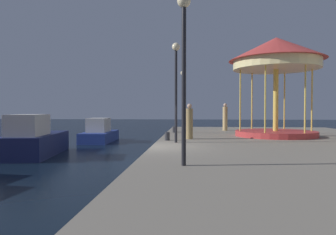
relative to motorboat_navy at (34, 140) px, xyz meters
name	(u,v)px	position (x,y,z in m)	size (l,w,h in m)	color
ground_plane	(152,166)	(6.14, -2.22, -0.77)	(120.00, 120.00, 0.00)	black
quay_dock	(314,158)	(12.55, -2.22, -0.37)	(12.82, 28.24, 0.80)	gray
motorboat_navy	(34,140)	(0.00, 0.00, 0.00)	(2.67, 5.12, 2.06)	#19214C
motorboat_blue	(99,133)	(1.24, 6.66, -0.15)	(1.97, 4.35, 1.69)	navy
carousel	(276,62)	(12.47, 2.92, 4.16)	(5.22, 5.22, 5.51)	#B23333
lamp_post_near_edge	(184,49)	(7.56, -6.46, 3.10)	(0.36, 0.36, 4.51)	black
lamp_post_mid_promenade	(176,75)	(7.07, -0.81, 3.08)	(0.36, 0.36, 4.49)	black
lamp_post_far_end	(183,90)	(7.26, 4.84, 2.78)	(0.36, 0.36, 3.98)	black
bollard_center	(174,129)	(6.67, 5.20, 0.23)	(0.24, 0.24, 0.40)	#2D2D33
bollard_south	(175,129)	(6.71, 5.83, 0.23)	(0.24, 0.24, 0.40)	#2D2D33
bollard_north	(167,136)	(6.60, 0.13, 0.23)	(0.24, 0.24, 0.40)	#2D2D33
person_by_the_water	(225,118)	(10.17, 7.41, 0.95)	(0.34, 0.34, 1.94)	tan
person_mid_promenade	(189,122)	(7.67, 0.92, 0.87)	(0.34, 0.34, 1.79)	#937A4C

